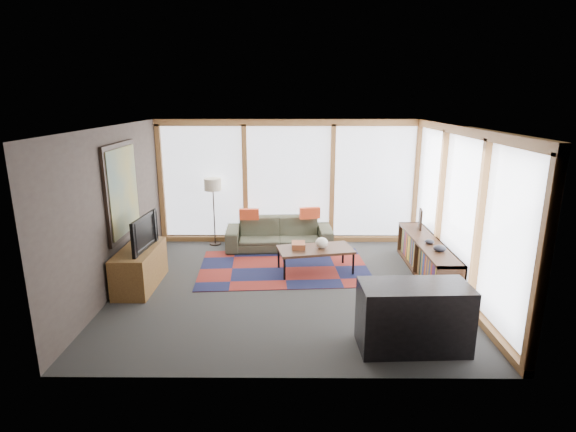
{
  "coord_description": "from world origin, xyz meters",
  "views": [
    {
      "loc": [
        0.05,
        -6.87,
        3.02
      ],
      "look_at": [
        0.0,
        0.4,
        1.1
      ],
      "focal_mm": 28.0,
      "sensor_mm": 36.0,
      "label": 1
    }
  ],
  "objects_px": {
    "bookshelf": "(427,258)",
    "sofa": "(279,234)",
    "television": "(139,232)",
    "bar_counter": "(413,317)",
    "coffee_table": "(315,260)",
    "tv_console": "(140,267)",
    "floor_lamp": "(214,212)"
  },
  "relations": [
    {
      "from": "bookshelf",
      "to": "sofa",
      "type": "bearing_deg",
      "value": 151.99
    },
    {
      "from": "bookshelf",
      "to": "television",
      "type": "distance_m",
      "value": 4.89
    },
    {
      "from": "sofa",
      "to": "television",
      "type": "height_order",
      "value": "television"
    },
    {
      "from": "bar_counter",
      "to": "television",
      "type": "bearing_deg",
      "value": 152.29
    },
    {
      "from": "sofa",
      "to": "bookshelf",
      "type": "distance_m",
      "value": 2.97
    },
    {
      "from": "coffee_table",
      "to": "tv_console",
      "type": "relative_size",
      "value": 1.0
    },
    {
      "from": "bookshelf",
      "to": "tv_console",
      "type": "distance_m",
      "value": 4.89
    },
    {
      "from": "bar_counter",
      "to": "floor_lamp",
      "type": "bearing_deg",
      "value": 124.92
    },
    {
      "from": "sofa",
      "to": "coffee_table",
      "type": "height_order",
      "value": "sofa"
    },
    {
      "from": "coffee_table",
      "to": "bookshelf",
      "type": "distance_m",
      "value": 1.95
    },
    {
      "from": "coffee_table",
      "to": "bar_counter",
      "type": "distance_m",
      "value": 2.75
    },
    {
      "from": "sofa",
      "to": "tv_console",
      "type": "distance_m",
      "value": 2.96
    },
    {
      "from": "floor_lamp",
      "to": "sofa",
      "type": "bearing_deg",
      "value": -10.43
    },
    {
      "from": "tv_console",
      "to": "coffee_table",
      "type": "bearing_deg",
      "value": 12.78
    },
    {
      "from": "bookshelf",
      "to": "bar_counter",
      "type": "bearing_deg",
      "value": -109.93
    },
    {
      "from": "bookshelf",
      "to": "coffee_table",
      "type": "bearing_deg",
      "value": 176.57
    },
    {
      "from": "tv_console",
      "to": "sofa",
      "type": "bearing_deg",
      "value": 40.98
    },
    {
      "from": "television",
      "to": "sofa",
      "type": "bearing_deg",
      "value": -43.62
    },
    {
      "from": "floor_lamp",
      "to": "television",
      "type": "relative_size",
      "value": 1.47
    },
    {
      "from": "sofa",
      "to": "television",
      "type": "distance_m",
      "value": 3.0
    },
    {
      "from": "floor_lamp",
      "to": "television",
      "type": "bearing_deg",
      "value": -110.48
    },
    {
      "from": "sofa",
      "to": "floor_lamp",
      "type": "distance_m",
      "value": 1.44
    },
    {
      "from": "tv_console",
      "to": "bar_counter",
      "type": "height_order",
      "value": "bar_counter"
    },
    {
      "from": "tv_console",
      "to": "bar_counter",
      "type": "xyz_separation_m",
      "value": [
        3.98,
        -1.87,
        0.09
      ]
    },
    {
      "from": "sofa",
      "to": "floor_lamp",
      "type": "bearing_deg",
      "value": 166.55
    },
    {
      "from": "bookshelf",
      "to": "tv_console",
      "type": "relative_size",
      "value": 1.88
    },
    {
      "from": "bar_counter",
      "to": "tv_console",
      "type": "bearing_deg",
      "value": 152.29
    },
    {
      "from": "bookshelf",
      "to": "tv_console",
      "type": "height_order",
      "value": "tv_console"
    },
    {
      "from": "television",
      "to": "bar_counter",
      "type": "xyz_separation_m",
      "value": [
        3.94,
        -1.85,
        -0.51
      ]
    },
    {
      "from": "floor_lamp",
      "to": "bar_counter",
      "type": "height_order",
      "value": "floor_lamp"
    },
    {
      "from": "sofa",
      "to": "bar_counter",
      "type": "xyz_separation_m",
      "value": [
        1.75,
        -3.81,
        0.11
      ]
    },
    {
      "from": "tv_console",
      "to": "television",
      "type": "distance_m",
      "value": 0.61
    }
  ]
}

